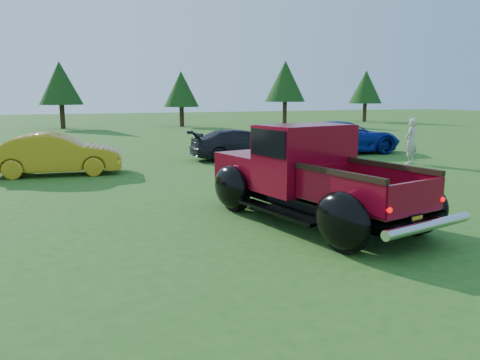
{
  "coord_description": "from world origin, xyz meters",
  "views": [
    {
      "loc": [
        -3.42,
        -7.09,
        2.54
      ],
      "look_at": [
        -0.58,
        0.2,
        1.11
      ],
      "focal_mm": 35.0,
      "sensor_mm": 36.0,
      "label": 1
    }
  ],
  "objects_px": {
    "tree_mid_left": "(60,83)",
    "tree_east": "(285,81)",
    "show_car_grey": "(241,144)",
    "pickup_truck": "(303,174)",
    "show_car_blue": "(343,137)",
    "tree_mid_right": "(181,89)",
    "spectator": "(411,141)",
    "tree_far_east": "(366,87)",
    "show_car_yellow": "(57,154)"
  },
  "relations": [
    {
      "from": "show_car_yellow",
      "to": "show_car_grey",
      "type": "bearing_deg",
      "value": -72.58
    },
    {
      "from": "tree_mid_left",
      "to": "spectator",
      "type": "height_order",
      "value": "tree_mid_left"
    },
    {
      "from": "tree_east",
      "to": "tree_mid_left",
      "type": "bearing_deg",
      "value": 175.24
    },
    {
      "from": "tree_east",
      "to": "spectator",
      "type": "bearing_deg",
      "value": -105.39
    },
    {
      "from": "tree_mid_left",
      "to": "show_car_yellow",
      "type": "bearing_deg",
      "value": -91.3
    },
    {
      "from": "pickup_truck",
      "to": "show_car_blue",
      "type": "relative_size",
      "value": 1.09
    },
    {
      "from": "show_car_grey",
      "to": "show_car_blue",
      "type": "height_order",
      "value": "show_car_blue"
    },
    {
      "from": "tree_mid_right",
      "to": "show_car_grey",
      "type": "height_order",
      "value": "tree_mid_right"
    },
    {
      "from": "tree_mid_left",
      "to": "show_car_blue",
      "type": "height_order",
      "value": "tree_mid_left"
    },
    {
      "from": "tree_far_east",
      "to": "tree_mid_right",
      "type": "bearing_deg",
      "value": -178.41
    },
    {
      "from": "pickup_truck",
      "to": "show_car_grey",
      "type": "distance_m",
      "value": 9.13
    },
    {
      "from": "show_car_blue",
      "to": "tree_mid_right",
      "type": "bearing_deg",
      "value": 9.61
    },
    {
      "from": "tree_mid_right",
      "to": "spectator",
      "type": "distance_m",
      "value": 23.6
    },
    {
      "from": "tree_mid_left",
      "to": "tree_mid_right",
      "type": "bearing_deg",
      "value": -6.34
    },
    {
      "from": "tree_mid_right",
      "to": "pickup_truck",
      "type": "distance_m",
      "value": 29.12
    },
    {
      "from": "tree_far_east",
      "to": "show_car_blue",
      "type": "height_order",
      "value": "tree_far_east"
    },
    {
      "from": "spectator",
      "to": "tree_far_east",
      "type": "bearing_deg",
      "value": -151.12
    },
    {
      "from": "pickup_truck",
      "to": "spectator",
      "type": "height_order",
      "value": "pickup_truck"
    },
    {
      "from": "tree_mid_left",
      "to": "pickup_truck",
      "type": "relative_size",
      "value": 0.9
    },
    {
      "from": "tree_mid_right",
      "to": "show_car_yellow",
      "type": "height_order",
      "value": "tree_mid_right"
    },
    {
      "from": "tree_east",
      "to": "show_car_blue",
      "type": "relative_size",
      "value": 1.07
    },
    {
      "from": "tree_mid_right",
      "to": "spectator",
      "type": "xyz_separation_m",
      "value": [
        2.71,
        -23.34,
        -2.13
      ]
    },
    {
      "from": "tree_east",
      "to": "tree_far_east",
      "type": "xyz_separation_m",
      "value": [
        9.0,
        1.0,
        -0.41
      ]
    },
    {
      "from": "pickup_truck",
      "to": "show_car_yellow",
      "type": "relative_size",
      "value": 1.37
    },
    {
      "from": "show_car_grey",
      "to": "pickup_truck",
      "type": "bearing_deg",
      "value": 167.08
    },
    {
      "from": "show_car_blue",
      "to": "spectator",
      "type": "distance_m",
      "value": 3.8
    },
    {
      "from": "tree_east",
      "to": "show_car_blue",
      "type": "xyz_separation_m",
      "value": [
        -6.7,
        -19.07,
        -2.95
      ]
    },
    {
      "from": "tree_mid_left",
      "to": "tree_east",
      "type": "relative_size",
      "value": 0.93
    },
    {
      "from": "tree_far_east",
      "to": "tree_east",
      "type": "bearing_deg",
      "value": -173.66
    },
    {
      "from": "show_car_yellow",
      "to": "tree_mid_left",
      "type": "bearing_deg",
      "value": 5.3
    },
    {
      "from": "pickup_truck",
      "to": "tree_far_east",
      "type": "bearing_deg",
      "value": 40.04
    },
    {
      "from": "tree_far_east",
      "to": "show_car_blue",
      "type": "xyz_separation_m",
      "value": [
        -15.7,
        -20.07,
        -2.54
      ]
    },
    {
      "from": "tree_mid_right",
      "to": "pickup_truck",
      "type": "bearing_deg",
      "value": -99.35
    },
    {
      "from": "tree_mid_left",
      "to": "show_car_grey",
      "type": "xyz_separation_m",
      "value": [
        6.37,
        -20.78,
        -2.79
      ]
    },
    {
      "from": "tree_mid_right",
      "to": "tree_east",
      "type": "relative_size",
      "value": 0.81
    },
    {
      "from": "show_car_grey",
      "to": "spectator",
      "type": "relative_size",
      "value": 2.41
    },
    {
      "from": "tree_mid_left",
      "to": "show_car_blue",
      "type": "distance_m",
      "value": 23.62
    },
    {
      "from": "show_car_grey",
      "to": "show_car_blue",
      "type": "bearing_deg",
      "value": -87.26
    },
    {
      "from": "tree_east",
      "to": "tree_mid_right",
      "type": "bearing_deg",
      "value": 176.82
    },
    {
      "from": "tree_east",
      "to": "pickup_truck",
      "type": "xyz_separation_m",
      "value": [
        -13.72,
        -28.16,
        -2.73
      ]
    },
    {
      "from": "tree_east",
      "to": "tree_far_east",
      "type": "relative_size",
      "value": 1.12
    },
    {
      "from": "spectator",
      "to": "show_car_grey",
      "type": "bearing_deg",
      "value": -62.15
    },
    {
      "from": "show_car_yellow",
      "to": "show_car_grey",
      "type": "distance_m",
      "value": 7.0
    },
    {
      "from": "tree_mid_left",
      "to": "tree_east",
      "type": "xyz_separation_m",
      "value": [
        18.0,
        -1.5,
        0.27
      ]
    },
    {
      "from": "tree_east",
      "to": "show_car_grey",
      "type": "bearing_deg",
      "value": -121.1
    },
    {
      "from": "tree_far_east",
      "to": "pickup_truck",
      "type": "xyz_separation_m",
      "value": [
        -22.72,
        -29.16,
        -2.32
      ]
    },
    {
      "from": "tree_east",
      "to": "show_car_grey",
      "type": "xyz_separation_m",
      "value": [
        -11.63,
        -19.28,
        -3.06
      ]
    },
    {
      "from": "show_car_yellow",
      "to": "spectator",
      "type": "distance_m",
      "value": 12.42
    },
    {
      "from": "tree_far_east",
      "to": "show_car_yellow",
      "type": "relative_size",
      "value": 1.19
    },
    {
      "from": "show_car_blue",
      "to": "spectator",
      "type": "bearing_deg",
      "value": -170.85
    }
  ]
}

